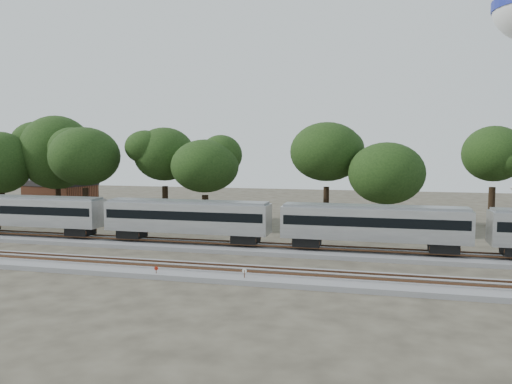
# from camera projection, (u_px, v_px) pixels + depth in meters

# --- Properties ---
(ground) EXTENTS (160.00, 160.00, 0.00)m
(ground) POSITION_uv_depth(u_px,v_px,m) (177.00, 261.00, 44.29)
(ground) COLOR #383328
(ground) RESTS_ON ground
(track_far) EXTENTS (160.00, 5.00, 0.73)m
(track_far) POSITION_uv_depth(u_px,v_px,m) (201.00, 246.00, 50.08)
(track_far) COLOR slate
(track_far) RESTS_ON ground
(track_near) EXTENTS (160.00, 5.00, 0.73)m
(track_near) POSITION_uv_depth(u_px,v_px,m) (158.00, 269.00, 40.41)
(track_near) COLOR slate
(track_near) RESTS_ON ground
(train) EXTENTS (106.38, 3.03, 4.47)m
(train) POSITION_uv_depth(u_px,v_px,m) (277.00, 219.00, 47.94)
(train) COLOR silver
(train) RESTS_ON ground
(switch_stand_red) EXTENTS (0.29, 0.11, 0.93)m
(switch_stand_red) POSITION_uv_depth(u_px,v_px,m) (156.00, 271.00, 38.16)
(switch_stand_red) COLOR #512D19
(switch_stand_red) RESTS_ON ground
(switch_stand_white) EXTENTS (0.35, 0.07, 1.10)m
(switch_stand_white) POSITION_uv_depth(u_px,v_px,m) (244.00, 274.00, 36.85)
(switch_stand_white) COLOR #512D19
(switch_stand_white) RESTS_ON ground
(switch_lever) EXTENTS (0.53, 0.35, 0.30)m
(switch_lever) POSITION_uv_depth(u_px,v_px,m) (243.00, 279.00, 37.38)
(switch_lever) COLOR #512D19
(switch_lever) RESTS_ON ground
(brick_building) EXTENTS (11.35, 9.05, 4.85)m
(brick_building) POSITION_uv_depth(u_px,v_px,m) (60.00, 195.00, 81.19)
(brick_building) COLOR brown
(brick_building) RESTS_ON ground
(tree_0) EXTENTS (8.19, 8.19, 11.55)m
(tree_0) POSITION_uv_depth(u_px,v_px,m) (0.00, 163.00, 66.55)
(tree_0) COLOR black
(tree_0) RESTS_ON ground
(tree_1) EXTENTS (9.52, 9.52, 13.42)m
(tree_1) POSITION_uv_depth(u_px,v_px,m) (57.00, 153.00, 69.85)
(tree_1) COLOR black
(tree_1) RESTS_ON ground
(tree_2) EXTENTS (9.05, 9.05, 12.76)m
(tree_2) POSITION_uv_depth(u_px,v_px,m) (85.00, 157.00, 64.65)
(tree_2) COLOR black
(tree_2) RESTS_ON ground
(tree_3) EXTENTS (9.33, 9.33, 13.16)m
(tree_3) POSITION_uv_depth(u_px,v_px,m) (165.00, 154.00, 65.88)
(tree_3) COLOR black
(tree_3) RESTS_ON ground
(tree_4) EXTENTS (7.91, 7.91, 11.15)m
(tree_4) POSITION_uv_depth(u_px,v_px,m) (205.00, 166.00, 61.27)
(tree_4) COLOR black
(tree_4) RESTS_ON ground
(tree_5) EXTENTS (9.68, 9.68, 13.65)m
(tree_5) POSITION_uv_depth(u_px,v_px,m) (327.00, 152.00, 62.36)
(tree_5) COLOR black
(tree_5) RESTS_ON ground
(tree_6) EXTENTS (7.19, 7.19, 10.14)m
(tree_6) POSITION_uv_depth(u_px,v_px,m) (386.00, 174.00, 57.42)
(tree_6) COLOR black
(tree_6) RESTS_ON ground
(tree_7) EXTENTS (9.41, 9.41, 13.27)m
(tree_7) POSITION_uv_depth(u_px,v_px,m) (494.00, 154.00, 63.68)
(tree_7) COLOR black
(tree_7) RESTS_ON ground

